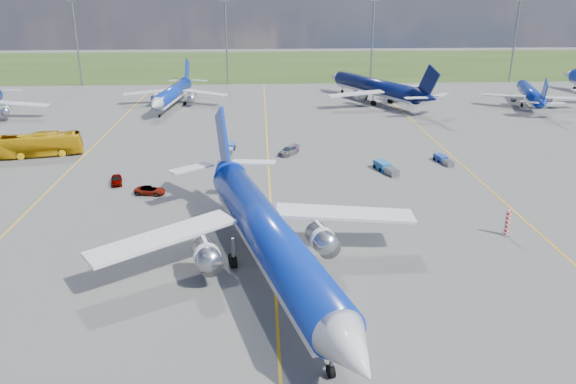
{
  "coord_description": "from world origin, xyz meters",
  "views": [
    {
      "loc": [
        -1.09,
        -47.61,
        26.29
      ],
      "look_at": [
        1.9,
        12.29,
        4.0
      ],
      "focal_mm": 35.0,
      "sensor_mm": 36.0,
      "label": 1
    }
  ],
  "objects_px": {
    "main_airliner": "(270,276)",
    "service_car_b": "(150,190)",
    "apron_bus": "(38,145)",
    "service_car_a": "(116,180)",
    "bg_jet_ne": "(529,105)",
    "service_car_c": "(289,151)",
    "baggage_tug_e": "(443,160)",
    "bg_jet_nnw": "(174,107)",
    "warning_post": "(507,223)",
    "baggage_tug_c": "(230,148)",
    "baggage_tug_w": "(386,168)",
    "bg_jet_n": "(375,102)"
  },
  "relations": [
    {
      "from": "baggage_tug_c",
      "to": "main_airliner",
      "type": "bearing_deg",
      "value": -81.07
    },
    {
      "from": "service_car_c",
      "to": "service_car_a",
      "type": "bearing_deg",
      "value": -114.83
    },
    {
      "from": "bg_jet_nnw",
      "to": "service_car_c",
      "type": "height_order",
      "value": "bg_jet_nnw"
    },
    {
      "from": "bg_jet_ne",
      "to": "apron_bus",
      "type": "distance_m",
      "value": 104.2
    },
    {
      "from": "apron_bus",
      "to": "service_car_a",
      "type": "relative_size",
      "value": 3.75
    },
    {
      "from": "bg_jet_nnw",
      "to": "main_airliner",
      "type": "bearing_deg",
      "value": -68.91
    },
    {
      "from": "apron_bus",
      "to": "baggage_tug_w",
      "type": "relative_size",
      "value": 2.42
    },
    {
      "from": "service_car_b",
      "to": "baggage_tug_c",
      "type": "height_order",
      "value": "service_car_b"
    },
    {
      "from": "baggage_tug_c",
      "to": "baggage_tug_e",
      "type": "height_order",
      "value": "baggage_tug_c"
    },
    {
      "from": "main_airliner",
      "to": "service_car_b",
      "type": "xyz_separation_m",
      "value": [
        -15.41,
        23.06,
        0.57
      ]
    },
    {
      "from": "baggage_tug_c",
      "to": "service_car_c",
      "type": "bearing_deg",
      "value": -14.06
    },
    {
      "from": "bg_jet_n",
      "to": "baggage_tug_c",
      "type": "relative_size",
      "value": 8.48
    },
    {
      "from": "bg_jet_ne",
      "to": "service_car_c",
      "type": "distance_m",
      "value": 68.16
    },
    {
      "from": "bg_jet_ne",
      "to": "main_airliner",
      "type": "xyz_separation_m",
      "value": [
        -61.26,
        -77.6,
        0.0
      ]
    },
    {
      "from": "main_airliner",
      "to": "service_car_c",
      "type": "bearing_deg",
      "value": 69.25
    },
    {
      "from": "bg_jet_n",
      "to": "apron_bus",
      "type": "xyz_separation_m",
      "value": [
        -63.06,
        -41.15,
        1.9
      ]
    },
    {
      "from": "main_airliner",
      "to": "apron_bus",
      "type": "height_order",
      "value": "main_airliner"
    },
    {
      "from": "service_car_c",
      "to": "baggage_tug_c",
      "type": "bearing_deg",
      "value": -158.56
    },
    {
      "from": "apron_bus",
      "to": "baggage_tug_e",
      "type": "distance_m",
      "value": 64.78
    },
    {
      "from": "baggage_tug_w",
      "to": "bg_jet_ne",
      "type": "bearing_deg",
      "value": 29.03
    },
    {
      "from": "bg_jet_nnw",
      "to": "baggage_tug_e",
      "type": "bearing_deg",
      "value": -36.3
    },
    {
      "from": "apron_bus",
      "to": "baggage_tug_c",
      "type": "height_order",
      "value": "apron_bus"
    },
    {
      "from": "baggage_tug_w",
      "to": "baggage_tug_e",
      "type": "xyz_separation_m",
      "value": [
        9.91,
        3.82,
        -0.1
      ]
    },
    {
      "from": "bg_jet_ne",
      "to": "service_car_a",
      "type": "relative_size",
      "value": 8.41
    },
    {
      "from": "warning_post",
      "to": "service_car_b",
      "type": "bearing_deg",
      "value": 160.26
    },
    {
      "from": "warning_post",
      "to": "main_airliner",
      "type": "height_order",
      "value": "main_airliner"
    },
    {
      "from": "bg_jet_n",
      "to": "service_car_c",
      "type": "xyz_separation_m",
      "value": [
        -22.56,
        -42.21,
        0.65
      ]
    },
    {
      "from": "warning_post",
      "to": "service_car_b",
      "type": "relative_size",
      "value": 0.73
    },
    {
      "from": "service_car_b",
      "to": "baggage_tug_w",
      "type": "relative_size",
      "value": 0.73
    },
    {
      "from": "apron_bus",
      "to": "bg_jet_ne",
      "type": "bearing_deg",
      "value": -83.43
    },
    {
      "from": "baggage_tug_e",
      "to": "service_car_c",
      "type": "bearing_deg",
      "value": 154.13
    },
    {
      "from": "bg_jet_n",
      "to": "warning_post",
      "type": "bearing_deg",
      "value": 63.06
    },
    {
      "from": "bg_jet_nnw",
      "to": "apron_bus",
      "type": "relative_size",
      "value": 2.48
    },
    {
      "from": "service_car_b",
      "to": "bg_jet_nnw",
      "type": "bearing_deg",
      "value": 16.3
    },
    {
      "from": "bg_jet_n",
      "to": "service_car_a",
      "type": "bearing_deg",
      "value": 22.63
    },
    {
      "from": "main_airliner",
      "to": "baggage_tug_e",
      "type": "bearing_deg",
      "value": 36.26
    },
    {
      "from": "warning_post",
      "to": "service_car_a",
      "type": "height_order",
      "value": "warning_post"
    },
    {
      "from": "bg_jet_nnw",
      "to": "baggage_tug_c",
      "type": "bearing_deg",
      "value": -61.5
    },
    {
      "from": "baggage_tug_c",
      "to": "bg_jet_n",
      "type": "bearing_deg",
      "value": 52.12
    },
    {
      "from": "bg_jet_nnw",
      "to": "baggage_tug_c",
      "type": "relative_size",
      "value": 7.13
    },
    {
      "from": "bg_jet_ne",
      "to": "service_car_c",
      "type": "xyz_separation_m",
      "value": [
        -57.35,
        -36.82,
        0.65
      ]
    },
    {
      "from": "bg_jet_n",
      "to": "baggage_tug_e",
      "type": "relative_size",
      "value": 8.64
    },
    {
      "from": "bg_jet_n",
      "to": "baggage_tug_w",
      "type": "bearing_deg",
      "value": 53.66
    },
    {
      "from": "bg_jet_n",
      "to": "baggage_tug_w",
      "type": "distance_m",
      "value": 52.51
    },
    {
      "from": "service_car_a",
      "to": "service_car_b",
      "type": "bearing_deg",
      "value": -51.75
    },
    {
      "from": "apron_bus",
      "to": "baggage_tug_e",
      "type": "xyz_separation_m",
      "value": [
        64.4,
        -6.84,
        -1.42
      ]
    },
    {
      "from": "bg_jet_ne",
      "to": "baggage_tug_w",
      "type": "bearing_deg",
      "value": 62.08
    },
    {
      "from": "warning_post",
      "to": "bg_jet_ne",
      "type": "height_order",
      "value": "bg_jet_ne"
    },
    {
      "from": "service_car_b",
      "to": "service_car_c",
      "type": "distance_m",
      "value": 26.22
    },
    {
      "from": "main_airliner",
      "to": "baggage_tug_c",
      "type": "bearing_deg",
      "value": 82.31
    }
  ]
}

